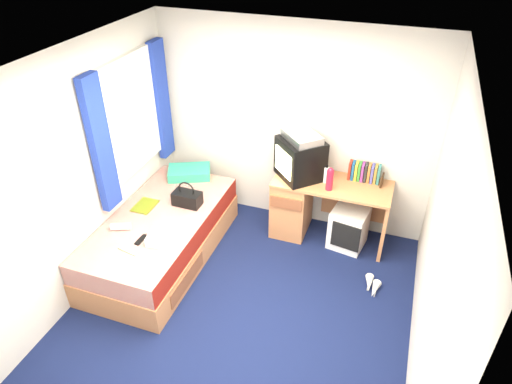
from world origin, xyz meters
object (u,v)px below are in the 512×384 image
(vcr, at_px, (302,137))
(pink_water_bottle, at_px, (330,180))
(bed, at_px, (162,237))
(towel, at_px, (163,238))
(pillow, at_px, (189,172))
(picture_frame, at_px, (382,180))
(remote_control, at_px, (141,240))
(water_bottle, at_px, (121,227))
(white_heels, at_px, (372,286))
(handbag, at_px, (187,198))
(magazine, at_px, (145,206))
(desk, at_px, (307,203))
(colour_swatch_fan, at_px, (128,250))
(storage_cube, at_px, (348,228))
(crt_tv, at_px, (300,159))
(aerosol_can, at_px, (326,175))

(vcr, bearing_deg, pink_water_bottle, 22.31)
(bed, distance_m, towel, 0.54)
(pillow, xyz_separation_m, picture_frame, (2.24, 0.22, 0.23))
(towel, bearing_deg, remote_control, -165.62)
(water_bottle, xyz_separation_m, white_heels, (2.54, 0.56, -0.54))
(pillow, distance_m, handbag, 0.60)
(bed, xyz_separation_m, magazine, (-0.24, 0.12, 0.28))
(pink_water_bottle, xyz_separation_m, magazine, (-1.89, -0.69, -0.32))
(pillow, relative_size, towel, 1.80)
(pillow, relative_size, desk, 0.38)
(pillow, bearing_deg, colour_swatch_fan, -87.61)
(bed, relative_size, white_heels, 6.74)
(handbag, bearing_deg, storage_cube, 19.33)
(crt_tv, distance_m, white_heels, 1.55)
(magazine, xyz_separation_m, remote_control, (0.27, -0.53, 0.00))
(pink_water_bottle, xyz_separation_m, white_heels, (0.63, -0.57, -0.83))
(aerosol_can, distance_m, water_bottle, 2.25)
(bed, xyz_separation_m, water_bottle, (-0.26, -0.32, 0.31))
(crt_tv, height_order, vcr, vcr)
(pink_water_bottle, bearing_deg, aerosol_can, 116.62)
(white_heels, bearing_deg, aerosol_can, 135.00)
(desk, distance_m, aerosol_can, 0.48)
(towel, xyz_separation_m, water_bottle, (-0.50, 0.03, -0.01))
(vcr, xyz_separation_m, water_bottle, (-1.53, -1.29, -0.67))
(water_bottle, bearing_deg, white_heels, 12.54)
(handbag, xyz_separation_m, white_heels, (2.09, -0.07, -0.58))
(crt_tv, height_order, towel, crt_tv)
(vcr, bearing_deg, colour_swatch_fan, -83.83)
(handbag, bearing_deg, water_bottle, -124.04)
(remote_control, bearing_deg, water_bottle, 166.44)
(picture_frame, bearing_deg, pillow, -171.40)
(magazine, bearing_deg, handbag, 23.86)
(bed, bearing_deg, water_bottle, -128.49)
(pink_water_bottle, relative_size, water_bottle, 1.18)
(desk, bearing_deg, crt_tv, 179.67)
(bed, bearing_deg, storage_cube, 24.86)
(picture_frame, bearing_deg, white_heels, -79.60)
(desk, xyz_separation_m, storage_cube, (0.52, -0.08, -0.17))
(magazine, bearing_deg, pink_water_bottle, 20.03)
(bed, height_order, aerosol_can, aerosol_can)
(bed, height_order, colour_swatch_fan, colour_swatch_fan)
(desk, bearing_deg, remote_control, -134.60)
(magazine, height_order, colour_swatch_fan, magazine)
(colour_swatch_fan, bearing_deg, crt_tv, 50.58)
(pillow, relative_size, remote_control, 3.12)
(pillow, relative_size, handbag, 1.60)
(aerosol_can, xyz_separation_m, water_bottle, (-1.84, -1.26, -0.27))
(vcr, distance_m, aerosol_can, 0.50)
(picture_frame, bearing_deg, towel, -140.37)
(pillow, height_order, aerosol_can, aerosol_can)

